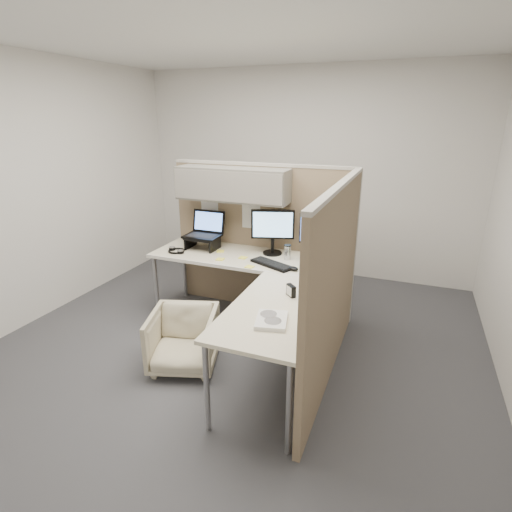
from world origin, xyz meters
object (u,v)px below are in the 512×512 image
(keyboard, at_px, (272,264))
(office_chair, at_px, (183,337))
(desk, at_px, (254,277))
(monitor_left, at_px, (273,228))

(keyboard, bearing_deg, office_chair, -98.37)
(desk, bearing_deg, office_chair, -126.96)
(monitor_left, bearing_deg, desk, -105.72)
(desk, height_order, keyboard, keyboard)
(office_chair, relative_size, keyboard, 1.28)
(office_chair, height_order, keyboard, keyboard)
(office_chair, bearing_deg, monitor_left, 52.45)
(monitor_left, xyz_separation_m, keyboard, (0.11, -0.33, -0.26))
(desk, relative_size, monitor_left, 4.29)
(office_chair, bearing_deg, keyboard, 39.78)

